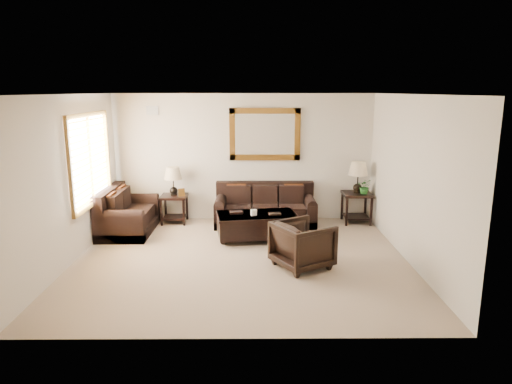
{
  "coord_description": "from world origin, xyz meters",
  "views": [
    {
      "loc": [
        0.2,
        -7.19,
        2.76
      ],
      "look_at": [
        0.25,
        0.6,
        1.02
      ],
      "focal_mm": 32.0,
      "sensor_mm": 36.0,
      "label": 1
    }
  ],
  "objects_px": {
    "end_table_right": "(358,183)",
    "coffee_table": "(257,223)",
    "loveseat": "(126,216)",
    "sofa": "(265,209)",
    "end_table_left": "(174,187)",
    "armchair": "(303,243)"
  },
  "relations": [
    {
      "from": "loveseat",
      "to": "end_table_right",
      "type": "bearing_deg",
      "value": -82.47
    },
    {
      "from": "end_table_right",
      "to": "armchair",
      "type": "relative_size",
      "value": 1.6
    },
    {
      "from": "sofa",
      "to": "end_table_right",
      "type": "distance_m",
      "value": 2.02
    },
    {
      "from": "end_table_right",
      "to": "coffee_table",
      "type": "distance_m",
      "value": 2.47
    },
    {
      "from": "armchair",
      "to": "sofa",
      "type": "bearing_deg",
      "value": -17.79
    },
    {
      "from": "sofa",
      "to": "coffee_table",
      "type": "height_order",
      "value": "sofa"
    },
    {
      "from": "end_table_right",
      "to": "armchair",
      "type": "height_order",
      "value": "end_table_right"
    },
    {
      "from": "loveseat",
      "to": "coffee_table",
      "type": "height_order",
      "value": "loveseat"
    },
    {
      "from": "end_table_left",
      "to": "sofa",
      "type": "bearing_deg",
      "value": -2.94
    },
    {
      "from": "end_table_right",
      "to": "loveseat",
      "type": "bearing_deg",
      "value": -172.47
    },
    {
      "from": "loveseat",
      "to": "armchair",
      "type": "relative_size",
      "value": 1.92
    },
    {
      "from": "sofa",
      "to": "armchair",
      "type": "relative_size",
      "value": 2.55
    },
    {
      "from": "end_table_left",
      "to": "coffee_table",
      "type": "height_order",
      "value": "end_table_left"
    },
    {
      "from": "loveseat",
      "to": "sofa",
      "type": "bearing_deg",
      "value": -78.81
    },
    {
      "from": "coffee_table",
      "to": "end_table_left",
      "type": "bearing_deg",
      "value": 138.23
    },
    {
      "from": "coffee_table",
      "to": "armchair",
      "type": "distance_m",
      "value": 1.57
    },
    {
      "from": "end_table_right",
      "to": "coffee_table",
      "type": "height_order",
      "value": "end_table_right"
    },
    {
      "from": "end_table_left",
      "to": "end_table_right",
      "type": "height_order",
      "value": "end_table_right"
    },
    {
      "from": "sofa",
      "to": "coffee_table",
      "type": "xyz_separation_m",
      "value": [
        -0.19,
        -1.04,
        0.0
      ]
    },
    {
      "from": "loveseat",
      "to": "armchair",
      "type": "xyz_separation_m",
      "value": [
        3.31,
        -1.89,
        0.08
      ]
    },
    {
      "from": "loveseat",
      "to": "armchair",
      "type": "height_order",
      "value": "loveseat"
    },
    {
      "from": "loveseat",
      "to": "coffee_table",
      "type": "distance_m",
      "value": 2.64
    }
  ]
}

